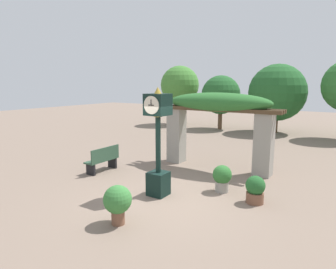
{
  "coord_description": "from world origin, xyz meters",
  "views": [
    {
      "loc": [
        4.33,
        -6.53,
        3.1
      ],
      "look_at": [
        -0.24,
        0.56,
        1.65
      ],
      "focal_mm": 32.0,
      "sensor_mm": 36.0,
      "label": 1
    }
  ],
  "objects": [
    {
      "name": "ground_plane",
      "position": [
        0.0,
        0.0,
        0.0
      ],
      "size": [
        60.0,
        60.0,
        0.0
      ],
      "primitive_type": "plane",
      "color": "#7F6B5B"
    },
    {
      "name": "pergola",
      "position": [
        0.0,
        3.47,
        2.02
      ],
      "size": [
        4.6,
        1.17,
        2.78
      ],
      "color": "gray",
      "rests_on": "ground"
    },
    {
      "name": "potted_plant_near_left",
      "position": [
        1.16,
        1.26,
        0.44
      ],
      "size": [
        0.55,
        0.55,
        0.78
      ],
      "color": "gray",
      "rests_on": "ground"
    },
    {
      "name": "park_bench",
      "position": [
        -3.17,
        0.87,
        0.43
      ],
      "size": [
        0.42,
        1.33,
        0.89
      ],
      "rotation": [
        0.0,
        0.0,
        -1.57
      ],
      "color": "#2D4C38",
      "rests_on": "ground"
    },
    {
      "name": "potted_plant_near_right",
      "position": [
        0.01,
        -1.88,
        0.53
      ],
      "size": [
        0.63,
        0.63,
        0.89
      ],
      "color": "brown",
      "rests_on": "ground"
    },
    {
      "name": "pedestal_clock",
      "position": [
        -0.24,
        0.06,
        1.54
      ],
      "size": [
        0.58,
        0.62,
        3.0
      ],
      "color": "black",
      "rests_on": "ground"
    },
    {
      "name": "potted_plant_far_left",
      "position": [
        2.21,
        0.95,
        0.38
      ],
      "size": [
        0.51,
        0.51,
        0.73
      ],
      "color": "brown",
      "rests_on": "ground"
    },
    {
      "name": "tree_line",
      "position": [
        1.82,
        12.7,
        2.89
      ],
      "size": [
        17.73,
        4.08,
        5.26
      ],
      "color": "brown",
      "rests_on": "ground"
    }
  ]
}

